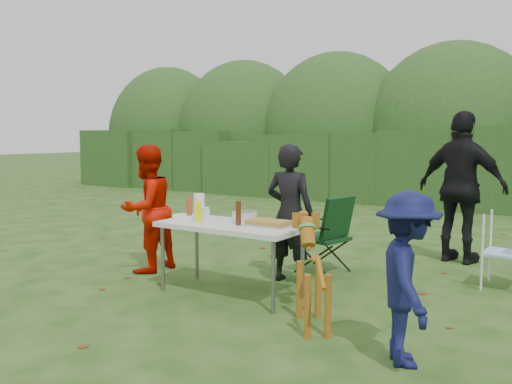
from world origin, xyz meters
The scene contains 20 objects.
ground centered at (0.00, 0.00, 0.00)m, with size 80.00×80.00×0.00m, color #1E4211.
hedge_row centered at (0.00, 8.00, 0.85)m, with size 22.00×1.40×1.70m, color #23471C.
shrub_backdrop centered at (0.00, 9.60, 1.60)m, with size 20.00×2.60×3.20m, color #3D6628.
folding_table centered at (0.22, -0.23, 0.69)m, with size 1.50×0.70×0.74m.
person_cook centered at (0.48, 0.53, 0.77)m, with size 0.56×0.37×1.55m, color black.
person_red_jacket centered at (-1.19, 0.01, 0.76)m, with size 0.74×0.58×1.52m, color #C21000.
person_black_puffy centered at (1.85, 2.55, 0.97)m, with size 1.14×0.47×1.95m, color black.
child centered at (2.26, -0.91, 0.62)m, with size 0.81×0.46×1.25m, color #0F1241.
dog centered at (1.36, -0.63, 0.45)m, with size 0.95×0.38×0.90m, color #985A16, non-canonical shape.
camping_chair centered at (0.60, 1.10, 0.47)m, with size 0.59×0.59×0.94m, color #0E3314, non-canonical shape.
lawn_chair centered at (2.55, 1.57, 0.42)m, with size 0.49×0.49×0.83m, color #4592D5, non-canonical shape.
food_tray centered at (0.61, -0.14, 0.75)m, with size 0.45×0.30×0.02m, color #B7B7BA.
focaccia_bread centered at (0.61, -0.14, 0.78)m, with size 0.40×0.26×0.04m, color olive.
mustard_bottle centered at (-0.13, -0.33, 0.84)m, with size 0.06×0.06×0.20m, color #F0FF00.
ketchup_bottle centered at (-0.28, -0.28, 0.85)m, with size 0.06×0.06×0.22m, color #AF3A22.
beer_bottle centered at (0.34, -0.27, 0.86)m, with size 0.06×0.06×0.24m, color #47230F.
paper_towel_roll centered at (-0.33, -0.06, 0.87)m, with size 0.12×0.12×0.26m, color white.
cup_stack centered at (0.07, -0.45, 0.83)m, with size 0.08×0.08×0.18m, color white.
pasta_bowl centered at (0.25, -0.03, 0.79)m, with size 0.26×0.26×0.10m, color silver.
plate_stack centered at (-0.37, -0.28, 0.77)m, with size 0.24×0.24×0.05m, color white.
Camera 1 is at (3.41, -4.64, 1.63)m, focal length 38.00 mm.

